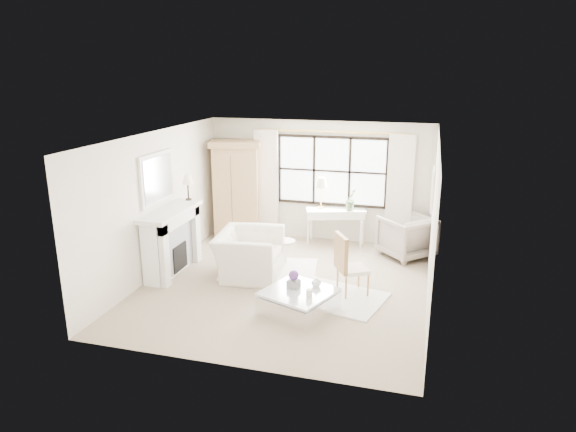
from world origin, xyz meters
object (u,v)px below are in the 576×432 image
object	(u,v)px
console_table	(336,226)
club_armchair	(249,254)
armoire	(236,188)
coffee_table	(299,302)

from	to	relation	value
console_table	club_armchair	bearing A→B (deg)	-135.88
armoire	console_table	size ratio (longest dim) A/B	1.63
armoire	club_armchair	xyz separation A→B (m)	(1.07, -2.17, -0.72)
coffee_table	console_table	bearing A→B (deg)	111.94
console_table	club_armchair	world-z (taller)	club_armchair
armoire	club_armchair	world-z (taller)	armoire
console_table	coffee_table	bearing A→B (deg)	-106.13
armoire	club_armchair	size ratio (longest dim) A/B	1.71
armoire	coffee_table	xyz separation A→B (m)	(2.36, -3.42, -0.96)
armoire	coffee_table	distance (m)	4.26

